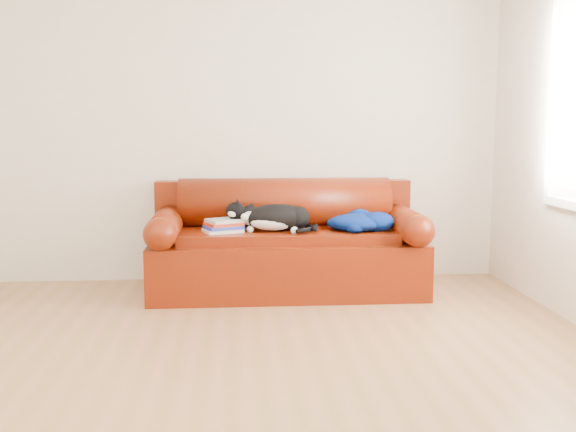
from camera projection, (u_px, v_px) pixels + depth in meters
name	position (u px, v px, depth m)	size (l,w,h in m)	color
ground	(233.00, 357.00, 3.81)	(4.50, 4.50, 0.00)	olive
room_shell	(252.00, 57.00, 3.61)	(4.52, 4.02, 2.61)	beige
sofa_base	(287.00, 262.00, 5.29)	(2.10, 0.90, 0.50)	#441002
sofa_back	(284.00, 219.00, 5.49)	(2.10, 1.01, 0.88)	#441002
book_stack	(224.00, 226.00, 5.10)	(0.33, 0.29, 0.10)	beige
cat	(276.00, 218.00, 5.13)	(0.71, 0.34, 0.26)	black
blanket	(359.00, 221.00, 5.19)	(0.50, 0.41, 0.16)	#021247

